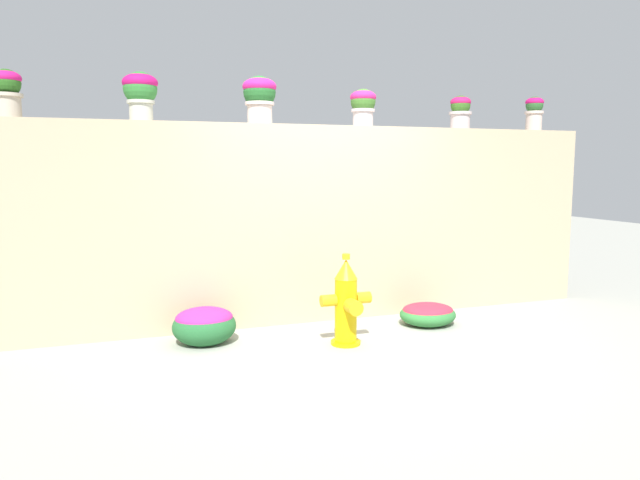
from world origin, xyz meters
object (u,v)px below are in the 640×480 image
object	(u,v)px
flower_bush_right	(428,313)
flower_bush_left	(204,324)
potted_plant_0	(7,89)
fire_hydrant	(346,303)
potted_plant_2	(260,95)
potted_plant_4	(460,110)
potted_plant_1	(140,91)
potted_plant_5	(534,111)
potted_plant_3	(363,104)

from	to	relation	value
flower_bush_right	flower_bush_left	bearing A→B (deg)	176.78
potted_plant_0	fire_hydrant	bearing A→B (deg)	-20.49
potted_plant_0	potted_plant_2	xyz separation A→B (m)	(2.23, -0.06, 0.03)
flower_bush_right	potted_plant_4	bearing A→B (deg)	41.71
potted_plant_0	potted_plant_1	xyz separation A→B (m)	(1.11, -0.04, 0.03)
fire_hydrant	flower_bush_right	xyz separation A→B (m)	(1.04, 0.34, -0.26)
potted_plant_2	potted_plant_5	distance (m)	3.36
potted_plant_2	potted_plant_3	xyz separation A→B (m)	(1.13, 0.05, -0.05)
potted_plant_5	potted_plant_1	bearing A→B (deg)	-179.24
potted_plant_3	potted_plant_2	bearing A→B (deg)	-177.65
potted_plant_3	flower_bush_left	size ratio (longest dim) A/B	0.69
potted_plant_2	potted_plant_5	size ratio (longest dim) A/B	1.14
potted_plant_2	flower_bush_right	size ratio (longest dim) A/B	0.80
flower_bush_right	potted_plant_5	bearing A→B (deg)	21.45
potted_plant_2	fire_hydrant	xyz separation A→B (m)	(0.53, -0.97, -1.91)
potted_plant_5	fire_hydrant	distance (m)	3.55
potted_plant_3	flower_bush_right	distance (m)	2.28
potted_plant_1	fire_hydrant	distance (m)	2.71
potted_plant_1	fire_hydrant	bearing A→B (deg)	-30.85
potted_plant_1	potted_plant_5	size ratio (longest dim) A/B	1.10
potted_plant_0	potted_plant_2	bearing A→B (deg)	-1.53
potted_plant_2	potted_plant_4	bearing A→B (deg)	0.98
potted_plant_5	potted_plant_0	bearing A→B (deg)	-179.83
potted_plant_1	flower_bush_right	size ratio (longest dim) A/B	0.77
flower_bush_right	potted_plant_3	bearing A→B (deg)	123.22
potted_plant_5	flower_bush_right	distance (m)	2.87
potted_plant_1	potted_plant_3	xyz separation A→B (m)	(2.25, 0.03, -0.04)
potted_plant_4	potted_plant_0	bearing A→B (deg)	179.75
potted_plant_5	fire_hydrant	size ratio (longest dim) A/B	0.49
potted_plant_2	flower_bush_left	xyz separation A→B (m)	(-0.67, -0.50, -2.11)
potted_plant_3	potted_plant_4	size ratio (longest dim) A/B	1.06
potted_plant_1	potted_plant_4	size ratio (longest dim) A/B	1.20
potted_plant_0	potted_plant_3	bearing A→B (deg)	-0.22
potted_plant_0	potted_plant_4	xyz separation A→B (m)	(4.54, -0.02, -0.03)
potted_plant_2	potted_plant_0	bearing A→B (deg)	178.47
potted_plant_2	potted_plant_4	world-z (taller)	potted_plant_2
potted_plant_3	fire_hydrant	distance (m)	2.21
flower_bush_left	potted_plant_2	bearing A→B (deg)	36.93
potted_plant_4	flower_bush_right	xyz separation A→B (m)	(-0.75, -0.67, -2.11)
potted_plant_0	fire_hydrant	xyz separation A→B (m)	(2.76, -1.03, -1.88)
potted_plant_0	potted_plant_3	size ratio (longest dim) A/B	1.06
fire_hydrant	flower_bush_right	size ratio (longest dim) A/B	1.43
potted_plant_0	flower_bush_left	world-z (taller)	potted_plant_0
potted_plant_1	potted_plant_4	xyz separation A→B (m)	(3.44, 0.02, -0.07)
potted_plant_3	potted_plant_5	xyz separation A→B (m)	(2.23, 0.03, 0.01)
flower_bush_left	potted_plant_0	bearing A→B (deg)	160.26
flower_bush_left	flower_bush_right	world-z (taller)	flower_bush_left
potted_plant_3	potted_plant_4	xyz separation A→B (m)	(1.19, -0.01, -0.02)
potted_plant_1	potted_plant_4	bearing A→B (deg)	0.40
potted_plant_2	potted_plant_3	distance (m)	1.13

